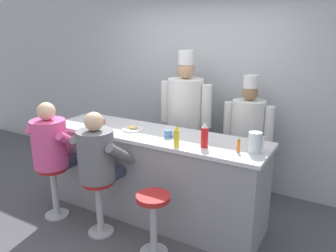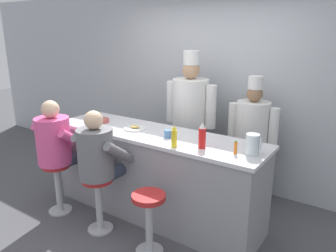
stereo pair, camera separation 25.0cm
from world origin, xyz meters
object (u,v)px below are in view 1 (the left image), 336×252
at_px(mustard_bottle_yellow, 177,137).
at_px(diner_seated_pink, 52,147).
at_px(coffee_mug_blue, 168,134).
at_px(ketchup_bottle_red, 205,135).
at_px(empty_stool_round, 153,215).
at_px(hot_sauce_bottle_orange, 238,146).
at_px(cereal_bowl, 98,122).
at_px(breakfast_plate, 133,129).
at_px(water_pitcher_clear, 255,142).
at_px(cook_in_whites_near, 185,115).
at_px(diner_seated_grey, 98,159).
at_px(cook_in_whites_far, 247,133).

distance_m(mustard_bottle_yellow, diner_seated_pink, 1.49).
bearing_deg(coffee_mug_blue, ketchup_bottle_red, -10.61).
bearing_deg(empty_stool_round, hot_sauce_bottle_orange, 38.96).
distance_m(mustard_bottle_yellow, coffee_mug_blue, 0.31).
bearing_deg(hot_sauce_bottle_orange, cereal_bowl, 177.04).
relative_size(breakfast_plate, coffee_mug_blue, 1.98).
relative_size(ketchup_bottle_red, water_pitcher_clear, 1.32).
xyz_separation_m(water_pitcher_clear, cook_in_whites_near, (-1.18, 0.87, -0.08)).
height_order(breakfast_plate, coffee_mug_blue, coffee_mug_blue).
bearing_deg(ketchup_bottle_red, hot_sauce_bottle_orange, 6.00).
height_order(hot_sauce_bottle_orange, cereal_bowl, hot_sauce_bottle_orange).
relative_size(ketchup_bottle_red, mustard_bottle_yellow, 1.18).
xyz_separation_m(diner_seated_pink, empty_stool_round, (1.37, -0.03, -0.44)).
xyz_separation_m(diner_seated_pink, diner_seated_grey, (0.69, -0.00, -0.01)).
relative_size(cook_in_whites_near, cook_in_whites_far, 1.17).
bearing_deg(breakfast_plate, cook_in_whites_far, 42.17).
distance_m(mustard_bottle_yellow, diner_seated_grey, 0.85).
height_order(ketchup_bottle_red, cook_in_whites_near, cook_in_whites_near).
xyz_separation_m(mustard_bottle_yellow, breakfast_plate, (-0.71, 0.25, -0.09)).
relative_size(diner_seated_pink, diner_seated_grey, 1.02).
height_order(cereal_bowl, diner_seated_grey, diner_seated_grey).
xyz_separation_m(ketchup_bottle_red, cook_in_whites_far, (0.11, 1.08, -0.25)).
xyz_separation_m(mustard_bottle_yellow, hot_sauce_bottle_orange, (0.58, 0.16, -0.04)).
bearing_deg(ketchup_bottle_red, diner_seated_pink, -165.14).
height_order(coffee_mug_blue, diner_seated_grey, diner_seated_grey).
bearing_deg(cook_in_whites_far, ketchup_bottle_red, -95.87).
distance_m(breakfast_plate, cook_in_whites_far, 1.44).
bearing_deg(empty_stool_round, cereal_bowl, 152.95).
bearing_deg(diner_seated_grey, breakfast_plate, 86.46).
bearing_deg(hot_sauce_bottle_orange, coffee_mug_blue, 176.34).
bearing_deg(diner_seated_pink, coffee_mug_blue, 23.56).
relative_size(breakfast_plate, cereal_bowl, 1.51).
xyz_separation_m(ketchup_bottle_red, breakfast_plate, (-0.95, 0.12, -0.11)).
xyz_separation_m(hot_sauce_bottle_orange, cereal_bowl, (-1.82, 0.09, -0.04)).
bearing_deg(cook_in_whites_far, empty_stool_round, -104.75).
bearing_deg(water_pitcher_clear, empty_stool_round, -142.67).
relative_size(empty_stool_round, cook_in_whites_near, 0.34).
relative_size(diner_seated_pink, empty_stool_round, 2.18).
height_order(diner_seated_pink, empty_stool_round, diner_seated_pink).
bearing_deg(cereal_bowl, empty_stool_round, -27.05).
xyz_separation_m(hot_sauce_bottle_orange, cook_in_whites_near, (-1.05, 0.95, -0.05)).
relative_size(breakfast_plate, diner_seated_grey, 0.19).
relative_size(water_pitcher_clear, cook_in_whites_far, 0.12).
bearing_deg(mustard_bottle_yellow, cereal_bowl, 168.38).
relative_size(breakfast_plate, cook_in_whites_far, 0.16).
distance_m(water_pitcher_clear, coffee_mug_blue, 0.93).
height_order(ketchup_bottle_red, mustard_bottle_yellow, ketchup_bottle_red).
relative_size(cereal_bowl, cook_in_whites_far, 0.10).
relative_size(water_pitcher_clear, coffee_mug_blue, 1.53).
relative_size(breakfast_plate, diner_seated_pink, 0.18).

